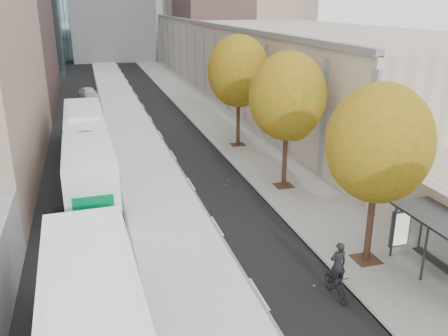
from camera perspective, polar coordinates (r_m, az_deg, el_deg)
name	(u,v)px	position (r m, az deg, el deg)	size (l,w,h in m)	color
bus_platform	(135,138)	(39.01, -10.69, 3.51)	(4.25, 150.00, 0.15)	silver
sidewalk	(229,132)	(40.50, 0.66, 4.38)	(4.75, 150.00, 0.08)	gray
building_tan	(247,50)	(70.52, 2.77, 14.05)	(18.00, 92.00, 8.00)	tan
bus_shelter	(448,230)	(20.38, 25.34, -6.72)	(1.90, 4.40, 2.53)	#383A3F
tree_c	(379,144)	(19.57, 18.15, 2.81)	(4.20, 4.20, 7.28)	black
tree_d	(288,97)	(27.20, 7.65, 8.52)	(4.40, 4.40, 7.60)	black
tree_e	(239,71)	(35.48, 1.77, 11.54)	(4.60, 4.60, 7.92)	black
bus_far	(87,145)	(32.20, -16.21, 2.66)	(3.01, 18.47, 3.07)	white
cyclist	(337,277)	(18.53, 13.41, -12.65)	(0.66, 1.78, 2.28)	black
distant_car	(89,94)	(56.42, -15.93, 8.61)	(1.64, 4.07, 1.39)	silver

